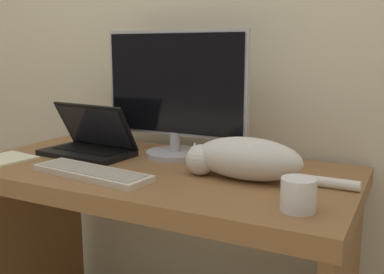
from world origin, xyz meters
TOP-DOWN VIEW (x-y plane):
  - wall_back at (0.00, 0.75)m, footprint 6.40×0.06m
  - desk at (0.00, 0.34)m, footprint 1.37×0.69m
  - monitor at (-0.02, 0.52)m, footprint 0.58×0.22m
  - laptop at (-0.33, 0.39)m, footprint 0.37×0.24m
  - external_keyboard at (-0.13, 0.15)m, footprint 0.44×0.17m
  - cat at (0.33, 0.34)m, footprint 0.54×0.17m
  - coffee_mug at (0.55, 0.14)m, footprint 0.09×0.09m
  - small_toy at (0.36, 0.48)m, footprint 0.07×0.07m

SIDE VIEW (x-z plane):
  - desk at x=0.00m, z-range 0.21..0.98m
  - external_keyboard at x=-0.13m, z-range 0.76..0.79m
  - small_toy at x=0.36m, z-range 0.76..0.83m
  - laptop at x=-0.33m, z-range 0.71..0.90m
  - coffee_mug at x=0.55m, z-range 0.76..0.85m
  - cat at x=0.33m, z-range 0.76..0.90m
  - monitor at x=-0.02m, z-range 0.76..1.24m
  - wall_back at x=0.00m, z-range 0.00..2.60m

